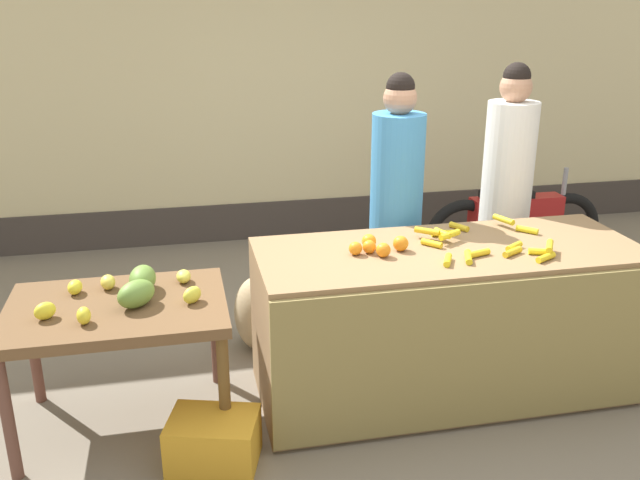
# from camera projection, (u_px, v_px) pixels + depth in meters

# --- Properties ---
(ground_plane) EXTENTS (24.00, 24.00, 0.00)m
(ground_plane) POSITION_uv_depth(u_px,v_px,m) (389.00, 393.00, 4.11)
(ground_plane) COLOR #756B5B
(market_wall_back) EXTENTS (9.67, 0.23, 3.45)m
(market_wall_back) POSITION_uv_depth(u_px,v_px,m) (296.00, 58.00, 6.34)
(market_wall_back) COLOR beige
(market_wall_back) RESTS_ON ground
(fruit_stall_counter) EXTENTS (2.19, 0.88, 0.90)m
(fruit_stall_counter) POSITION_uv_depth(u_px,v_px,m) (446.00, 321.00, 4.01)
(fruit_stall_counter) COLOR olive
(fruit_stall_counter) RESTS_ON ground
(side_table_wooden) EXTENTS (1.13, 0.80, 0.73)m
(side_table_wooden) POSITION_uv_depth(u_px,v_px,m) (118.00, 319.00, 3.60)
(side_table_wooden) COLOR brown
(side_table_wooden) RESTS_ON ground
(banana_bunch_pile) EXTENTS (0.76, 0.70, 0.07)m
(banana_bunch_pile) POSITION_uv_depth(u_px,v_px,m) (483.00, 242.00, 3.89)
(banana_bunch_pile) COLOR gold
(banana_bunch_pile) RESTS_ON fruit_stall_counter
(orange_pile) EXTENTS (0.34, 0.23, 0.09)m
(orange_pile) POSITION_uv_depth(u_px,v_px,m) (378.00, 246.00, 3.80)
(orange_pile) COLOR orange
(orange_pile) RESTS_ON fruit_stall_counter
(mango_papaya_pile) EXTENTS (0.85, 0.53, 0.14)m
(mango_papaya_pile) POSITION_uv_depth(u_px,v_px,m) (132.00, 288.00, 3.61)
(mango_papaya_pile) COLOR #E0D84B
(mango_papaya_pile) RESTS_ON side_table_wooden
(vendor_woman_blue_shirt) EXTENTS (0.34, 0.34, 1.81)m
(vendor_woman_blue_shirt) POSITION_uv_depth(u_px,v_px,m) (396.00, 213.00, 4.47)
(vendor_woman_blue_shirt) COLOR #33333D
(vendor_woman_blue_shirt) RESTS_ON ground
(vendor_woman_white_shirt) EXTENTS (0.34, 0.34, 1.84)m
(vendor_woman_white_shirt) POSITION_uv_depth(u_px,v_px,m) (505.00, 199.00, 4.70)
(vendor_woman_white_shirt) COLOR #33333D
(vendor_woman_white_shirt) RESTS_ON ground
(parked_motorcycle) EXTENTS (1.60, 0.18, 0.88)m
(parked_motorcycle) POSITION_uv_depth(u_px,v_px,m) (514.00, 224.00, 5.85)
(parked_motorcycle) COLOR black
(parked_motorcycle) RESTS_ON ground
(produce_crate) EXTENTS (0.51, 0.43, 0.26)m
(produce_crate) POSITION_uv_depth(u_px,v_px,m) (214.00, 441.00, 3.46)
(produce_crate) COLOR gold
(produce_crate) RESTS_ON ground
(produce_sack) EXTENTS (0.38, 0.43, 0.51)m
(produce_sack) POSITION_uv_depth(u_px,v_px,m) (257.00, 314.00, 4.55)
(produce_sack) COLOR tan
(produce_sack) RESTS_ON ground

